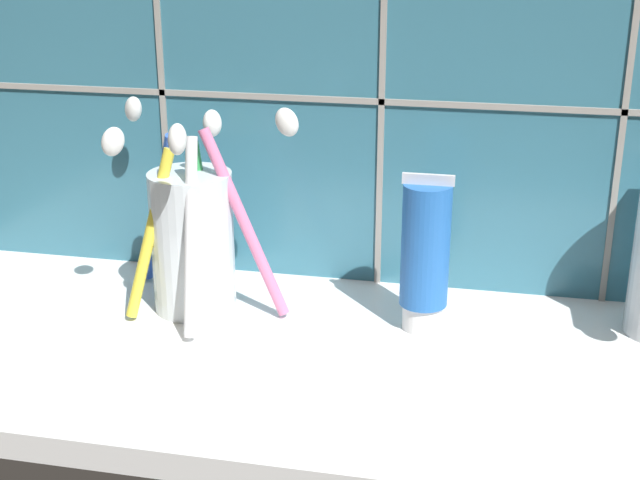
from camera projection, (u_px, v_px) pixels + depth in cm
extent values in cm
cube|color=white|center=(324.00, 365.00, 65.95)|extent=(75.70, 29.03, 2.00)
cube|color=#336B7F|center=(362.00, 29.00, 71.52)|extent=(85.70, 1.50, 47.28)
cube|color=gray|center=(359.00, 101.00, 72.73)|extent=(85.70, 0.24, 0.50)
cube|color=gray|center=(158.00, 25.00, 74.06)|extent=(0.50, 0.24, 47.28)
cube|color=gray|center=(383.00, 31.00, 70.37)|extent=(0.50, 0.24, 47.28)
cube|color=gray|center=(634.00, 38.00, 66.69)|extent=(0.50, 0.24, 47.28)
cylinder|color=silver|center=(193.00, 242.00, 71.16)|extent=(6.63, 6.63, 11.43)
cylinder|color=pink|center=(245.00, 223.00, 69.41)|extent=(7.24, 1.64, 14.94)
ellipsoid|color=white|center=(287.00, 122.00, 65.45)|extent=(2.55, 1.54, 2.69)
cylinder|color=green|center=(206.00, 220.00, 72.20)|extent=(2.01, 3.21, 13.43)
ellipsoid|color=white|center=(212.00, 123.00, 70.49)|extent=(1.97, 2.37, 2.45)
cylinder|color=blue|center=(159.00, 210.00, 73.63)|extent=(5.70, 5.12, 14.14)
ellipsoid|color=white|center=(133.00, 109.00, 73.40)|extent=(2.68, 2.57, 2.69)
cylinder|color=yellow|center=(150.00, 234.00, 69.16)|extent=(4.32, 3.73, 13.43)
ellipsoid|color=white|center=(113.00, 142.00, 65.51)|extent=(2.57, 2.43, 2.59)
cylinder|color=white|center=(191.00, 237.00, 66.79)|extent=(1.77, 5.63, 14.64)
ellipsoid|color=white|center=(177.00, 139.00, 61.39)|extent=(1.65, 2.47, 2.62)
cylinder|color=white|center=(422.00, 315.00, 69.18)|extent=(3.14, 3.14, 2.10)
cylinder|color=blue|center=(425.00, 245.00, 67.13)|extent=(3.69, 3.69, 9.57)
cube|color=silver|center=(428.00, 179.00, 65.31)|extent=(3.88, 0.36, 0.80)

